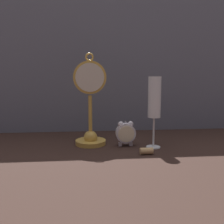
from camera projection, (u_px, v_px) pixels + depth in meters
name	position (u px, v px, depth m)	size (l,w,h in m)	color
ground_plane	(114.00, 152.00, 0.84)	(4.00, 4.00, 0.00)	black
fabric_backdrop_drape	(107.00, 58.00, 1.11)	(1.63, 0.01, 0.66)	slate
pocket_watch_on_stand	(90.00, 111.00, 0.91)	(0.12, 0.11, 0.33)	gold
alarm_clock_twin_bell	(126.00, 132.00, 0.90)	(0.07, 0.03, 0.09)	silver
champagne_flute	(154.00, 102.00, 0.87)	(0.05, 0.05, 0.25)	silver
wine_cork	(146.00, 151.00, 0.81)	(0.02, 0.02, 0.04)	tan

